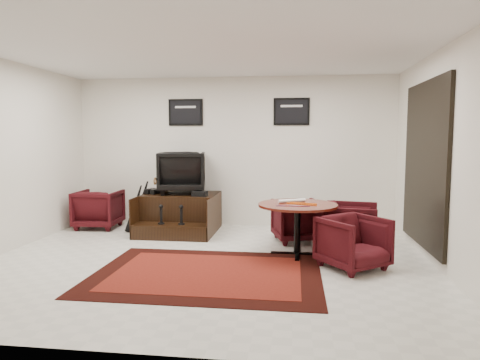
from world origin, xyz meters
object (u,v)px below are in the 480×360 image
Objects in this scene: shine_chair at (182,170)px; meeting_table at (298,210)px; table_chair_back at (297,218)px; shine_podium at (181,214)px; armchair_side at (99,207)px; table_chair_window at (351,224)px; table_chair_corner at (353,240)px.

meeting_table is (2.07, -1.44, -0.44)m from shine_chair.
table_chair_back reaches higher than meeting_table.
shine_podium is 1.59m from armchair_side.
table_chair_window is (0.79, 0.37, -0.26)m from meeting_table.
table_chair_back is 1.56m from table_chair_corner.
armchair_side is at bearing 159.23° from meeting_table.
table_chair_back is (2.07, -0.47, 0.06)m from shine_podium.
shine_chair is 1.13× the size of table_chair_corner.
armchair_side reaches higher than table_chair_back.
table_chair_corner is at bearing 132.98° from shine_chair.
armchair_side is 3.70m from table_chair_back.
armchair_side is 4.77m from table_chair_corner.
armchair_side is at bearing 118.79° from table_chair_corner.
shine_podium is at bearing 81.82° from table_chair_window.
shine_podium is 1.73× the size of table_chair_window.
armchair_side is at bearing -24.59° from table_chair_back.
shine_podium is 1.60× the size of shine_chair.
table_chair_back is 0.96× the size of table_chair_window.
table_chair_window reaches higher than shine_podium.
meeting_table is at bearing 104.04° from table_chair_corner.
shine_podium is at bearing 174.39° from armchair_side.
table_chair_back is at bearing 70.00° from table_chair_window.
shine_chair is at bearing 179.41° from armchair_side.
shine_chair reaches higher than table_chair_back.
shine_chair is at bearing 145.17° from meeting_table.
shine_podium is 1.19× the size of meeting_table.
table_chair_window is at bearing 148.46° from shine_chair.
shine_chair is at bearing -32.38° from table_chair_back.
shine_chair reaches higher than table_chair_corner.
table_chair_back reaches higher than table_chair_corner.
table_chair_back is at bearing 79.68° from table_chair_corner.
table_chair_window is 0.95m from table_chair_corner.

